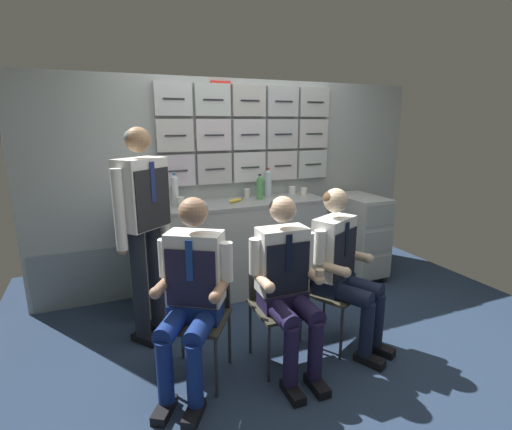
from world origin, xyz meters
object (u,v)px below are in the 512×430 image
object	(u,v)px
coffee_cup_white	(181,202)
folding_chair_left	(201,302)
crew_member_center	(287,279)
crew_member_right	(343,263)
crew_member_standing	(144,217)
water_bottle_blue_cap	(260,187)
service_trolley	(359,234)
crew_member_left	(192,287)
snack_banana	(236,200)
folding_chair_right	(323,278)
folding_chair_center	(277,291)

from	to	relation	value
coffee_cup_white	folding_chair_left	bearing A→B (deg)	-96.25
coffee_cup_white	crew_member_center	bearing A→B (deg)	-72.03
crew_member_right	crew_member_center	bearing A→B (deg)	-169.90
crew_member_standing	water_bottle_blue_cap	world-z (taller)	crew_member_standing
service_trolley	crew_member_standing	size ratio (longest dim) A/B	0.55
service_trolley	crew_member_left	xyz separation A→B (m)	(-2.18, -1.09, 0.20)
crew_member_left	snack_banana	distance (m)	1.46
crew_member_center	crew_member_right	world-z (taller)	crew_member_right
crew_member_center	folding_chair_right	bearing A→B (deg)	27.69
crew_member_left	coffee_cup_white	size ratio (longest dim) A/B	14.44
service_trolley	crew_member_right	world-z (taller)	crew_member_right
water_bottle_blue_cap	coffee_cup_white	xyz separation A→B (m)	(-0.82, -0.03, -0.08)
folding_chair_center	water_bottle_blue_cap	distance (m)	1.38
coffee_cup_white	snack_banana	world-z (taller)	coffee_cup_white
folding_chair_right	crew_member_right	bearing A→B (deg)	-63.85
folding_chair_right	crew_member_center	bearing A→B (deg)	-152.31
water_bottle_blue_cap	crew_member_standing	bearing A→B (deg)	-154.96
crew_member_right	coffee_cup_white	world-z (taller)	crew_member_right
folding_chair_left	coffee_cup_white	bearing A→B (deg)	83.75
crew_member_right	crew_member_standing	world-z (taller)	crew_member_standing
snack_banana	crew_member_center	bearing A→B (deg)	-94.64
crew_member_left	water_bottle_blue_cap	xyz separation A→B (m)	(1.03, 1.28, 0.38)
service_trolley	water_bottle_blue_cap	world-z (taller)	water_bottle_blue_cap
folding_chair_center	folding_chair_right	world-z (taller)	same
crew_member_left	folding_chair_center	size ratio (longest dim) A/B	1.51
coffee_cup_white	folding_chair_right	bearing A→B (deg)	-51.10
water_bottle_blue_cap	service_trolley	bearing A→B (deg)	-9.48
water_bottle_blue_cap	crew_member_center	bearing A→B (deg)	-105.94
crew_member_center	crew_member_right	distance (m)	0.53
crew_member_left	snack_banana	bearing A→B (deg)	58.60
crew_member_left	coffee_cup_white	bearing A→B (deg)	80.56
crew_member_right	water_bottle_blue_cap	xyz separation A→B (m)	(-0.13, 1.27, 0.39)
crew_member_left	snack_banana	xyz separation A→B (m)	(0.75, 1.23, 0.28)
crew_member_standing	folding_chair_right	bearing A→B (deg)	-23.44
water_bottle_blue_cap	snack_banana	size ratio (longest dim) A/B	1.50
folding_chair_center	crew_member_center	bearing A→B (deg)	-91.71
folding_chair_right	snack_banana	world-z (taller)	snack_banana
folding_chair_left	water_bottle_blue_cap	size ratio (longest dim) A/B	3.27
coffee_cup_white	snack_banana	distance (m)	0.54
crew_member_center	coffee_cup_white	size ratio (longest dim) A/B	14.15
snack_banana	crew_member_right	bearing A→B (deg)	-71.06
crew_member_right	folding_chair_center	bearing A→B (deg)	172.49
folding_chair_left	snack_banana	world-z (taller)	snack_banana
service_trolley	folding_chair_center	size ratio (longest dim) A/B	1.10
folding_chair_left	water_bottle_blue_cap	xyz separation A→B (m)	(0.95, 1.15, 0.56)
crew_member_center	snack_banana	size ratio (longest dim) A/B	7.21
water_bottle_blue_cap	folding_chair_center	bearing A→B (deg)	-107.74
folding_chair_center	snack_banana	size ratio (longest dim) A/B	4.89
service_trolley	folding_chair_center	bearing A→B (deg)	-146.47
service_trolley	coffee_cup_white	world-z (taller)	coffee_cup_white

